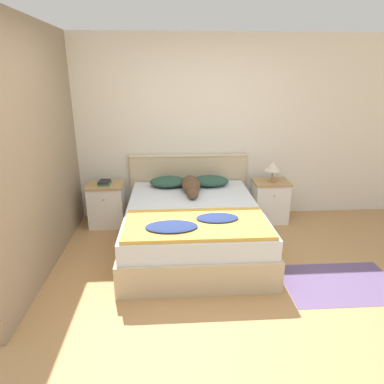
% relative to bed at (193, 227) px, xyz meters
% --- Properties ---
extents(ground_plane, '(16.00, 16.00, 0.00)m').
position_rel_bed_xyz_m(ground_plane, '(0.05, -1.03, -0.27)').
color(ground_plane, tan).
extents(wall_back, '(9.00, 0.06, 2.55)m').
position_rel_bed_xyz_m(wall_back, '(0.05, 1.10, 1.00)').
color(wall_back, silver).
rests_on(wall_back, ground_plane).
extents(wall_side_left, '(0.06, 3.10, 2.55)m').
position_rel_bed_xyz_m(wall_side_left, '(-1.60, 0.02, 1.00)').
color(wall_side_left, gray).
rests_on(wall_side_left, ground_plane).
extents(bed, '(1.60, 2.01, 0.55)m').
position_rel_bed_xyz_m(bed, '(0.00, 0.00, 0.00)').
color(bed, '#C6B28E').
rests_on(bed, ground_plane).
extents(headboard, '(1.68, 0.06, 0.94)m').
position_rel_bed_xyz_m(headboard, '(0.00, 1.03, 0.22)').
color(headboard, '#C6B28E').
rests_on(headboard, ground_plane).
extents(nightstand_left, '(0.49, 0.41, 0.60)m').
position_rel_bed_xyz_m(nightstand_left, '(-1.15, 0.75, 0.03)').
color(nightstand_left, white).
rests_on(nightstand_left, ground_plane).
extents(nightstand_right, '(0.49, 0.41, 0.60)m').
position_rel_bed_xyz_m(nightstand_right, '(1.15, 0.75, 0.03)').
color(nightstand_right, white).
rests_on(nightstand_right, ground_plane).
extents(pillow_left, '(0.51, 0.38, 0.13)m').
position_rel_bed_xyz_m(pillow_left, '(-0.29, 0.77, 0.34)').
color(pillow_left, '#284C3D').
rests_on(pillow_left, bed).
extents(pillow_right, '(0.51, 0.38, 0.13)m').
position_rel_bed_xyz_m(pillow_right, '(0.29, 0.77, 0.34)').
color(pillow_right, '#284C3D').
rests_on(pillow_right, bed).
extents(quilt, '(1.48, 0.77, 0.07)m').
position_rel_bed_xyz_m(quilt, '(-0.01, -0.58, 0.30)').
color(quilt, gold).
rests_on(quilt, bed).
extents(dog, '(0.25, 0.82, 0.18)m').
position_rel_bed_xyz_m(dog, '(0.01, 0.52, 0.36)').
color(dog, brown).
rests_on(dog, bed).
extents(book_stack, '(0.16, 0.20, 0.05)m').
position_rel_bed_xyz_m(book_stack, '(-1.16, 0.75, 0.35)').
color(book_stack, '#337547').
rests_on(book_stack, nightstand_left).
extents(table_lamp, '(0.23, 0.23, 0.28)m').
position_rel_bed_xyz_m(table_lamp, '(1.15, 0.73, 0.54)').
color(table_lamp, '#9E7A4C').
rests_on(table_lamp, nightstand_right).
extents(rug, '(1.15, 0.76, 0.00)m').
position_rel_bed_xyz_m(rug, '(1.44, -0.87, -0.27)').
color(rug, '#604C75').
rests_on(rug, ground_plane).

